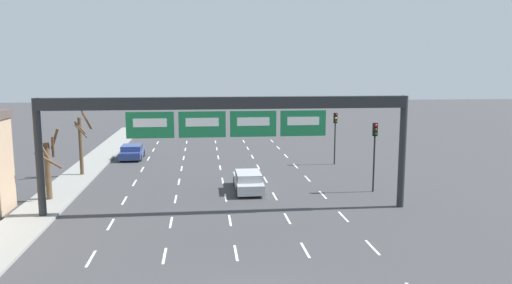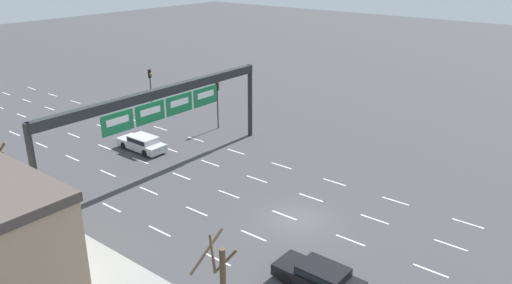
{
  "view_description": "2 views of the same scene",
  "coord_description": "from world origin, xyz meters",
  "px_view_note": "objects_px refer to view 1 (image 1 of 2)",
  "views": [
    {
      "loc": [
        -1.46,
        -16.25,
        8.64
      ],
      "look_at": [
        1.49,
        10.97,
        4.49
      ],
      "focal_mm": 35.0,
      "sensor_mm": 36.0,
      "label": 1
    },
    {
      "loc": [
        -24.27,
        -15.96,
        16.59
      ],
      "look_at": [
        0.53,
        3.86,
        4.45
      ],
      "focal_mm": 35.0,
      "sensor_mm": 36.0,
      "label": 2
    }
  ],
  "objects_px": {
    "sign_gantry": "(228,116)",
    "traffic_light_mid_block": "(375,143)",
    "car_blue": "(132,151)",
    "tree_bare_closest": "(49,165)",
    "traffic_light_near_gantry": "(335,128)",
    "tree_bare_third": "(82,141)",
    "car_silver": "(248,180)"
  },
  "relations": [
    {
      "from": "traffic_light_mid_block",
      "to": "tree_bare_closest",
      "type": "distance_m",
      "value": 21.64
    },
    {
      "from": "car_silver",
      "to": "car_blue",
      "type": "height_order",
      "value": "car_silver"
    },
    {
      "from": "tree_bare_closest",
      "to": "tree_bare_third",
      "type": "xyz_separation_m",
      "value": [
        0.36,
        7.43,
        0.47
      ]
    },
    {
      "from": "car_silver",
      "to": "traffic_light_near_gantry",
      "type": "relative_size",
      "value": 1.06
    },
    {
      "from": "traffic_light_near_gantry",
      "to": "tree_bare_third",
      "type": "distance_m",
      "value": 21.33
    },
    {
      "from": "sign_gantry",
      "to": "car_silver",
      "type": "xyz_separation_m",
      "value": [
        1.66,
        5.04,
        -5.07
      ]
    },
    {
      "from": "car_blue",
      "to": "traffic_light_near_gantry",
      "type": "distance_m",
      "value": 19.04
    },
    {
      "from": "sign_gantry",
      "to": "car_silver",
      "type": "distance_m",
      "value": 7.34
    },
    {
      "from": "traffic_light_mid_block",
      "to": "tree_bare_closest",
      "type": "relative_size",
      "value": 1.03
    },
    {
      "from": "car_silver",
      "to": "tree_bare_closest",
      "type": "bearing_deg",
      "value": -173.96
    },
    {
      "from": "sign_gantry",
      "to": "tree_bare_third",
      "type": "xyz_separation_m",
      "value": [
        -10.95,
        11.1,
        -2.96
      ]
    },
    {
      "from": "car_silver",
      "to": "tree_bare_closest",
      "type": "xyz_separation_m",
      "value": [
        -12.98,
        -1.37,
        1.64
      ]
    },
    {
      "from": "sign_gantry",
      "to": "car_silver",
      "type": "height_order",
      "value": "sign_gantry"
    },
    {
      "from": "sign_gantry",
      "to": "traffic_light_mid_block",
      "type": "relative_size",
      "value": 4.52
    },
    {
      "from": "traffic_light_near_gantry",
      "to": "traffic_light_mid_block",
      "type": "distance_m",
      "value": 9.94
    },
    {
      "from": "car_silver",
      "to": "tree_bare_closest",
      "type": "distance_m",
      "value": 13.15
    },
    {
      "from": "car_blue",
      "to": "traffic_light_mid_block",
      "type": "bearing_deg",
      "value": -38.32
    },
    {
      "from": "traffic_light_near_gantry",
      "to": "tree_bare_closest",
      "type": "relative_size",
      "value": 0.99
    },
    {
      "from": "sign_gantry",
      "to": "traffic_light_near_gantry",
      "type": "bearing_deg",
      "value": 53.45
    },
    {
      "from": "sign_gantry",
      "to": "traffic_light_mid_block",
      "type": "height_order",
      "value": "sign_gantry"
    },
    {
      "from": "sign_gantry",
      "to": "traffic_light_near_gantry",
      "type": "distance_m",
      "value": 17.32
    },
    {
      "from": "car_blue",
      "to": "tree_bare_third",
      "type": "xyz_separation_m",
      "value": [
        -2.85,
        -7.26,
        2.12
      ]
    },
    {
      "from": "sign_gantry",
      "to": "tree_bare_third",
      "type": "distance_m",
      "value": 15.87
    },
    {
      "from": "car_blue",
      "to": "traffic_light_near_gantry",
      "type": "bearing_deg",
      "value": -14.09
    },
    {
      "from": "car_blue",
      "to": "tree_bare_closest",
      "type": "relative_size",
      "value": 0.9
    },
    {
      "from": "car_silver",
      "to": "sign_gantry",
      "type": "bearing_deg",
      "value": -108.24
    },
    {
      "from": "sign_gantry",
      "to": "traffic_light_near_gantry",
      "type": "height_order",
      "value": "sign_gantry"
    },
    {
      "from": "traffic_light_mid_block",
      "to": "tree_bare_third",
      "type": "relative_size",
      "value": 0.89
    },
    {
      "from": "sign_gantry",
      "to": "car_blue",
      "type": "distance_m",
      "value": 20.7
    },
    {
      "from": "car_silver",
      "to": "tree_bare_closest",
      "type": "relative_size",
      "value": 1.05
    },
    {
      "from": "tree_bare_third",
      "to": "traffic_light_near_gantry",
      "type": "bearing_deg",
      "value": 7.19
    },
    {
      "from": "car_blue",
      "to": "tree_bare_closest",
      "type": "xyz_separation_m",
      "value": [
        -3.22,
        -14.69,
        1.65
      ]
    }
  ]
}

